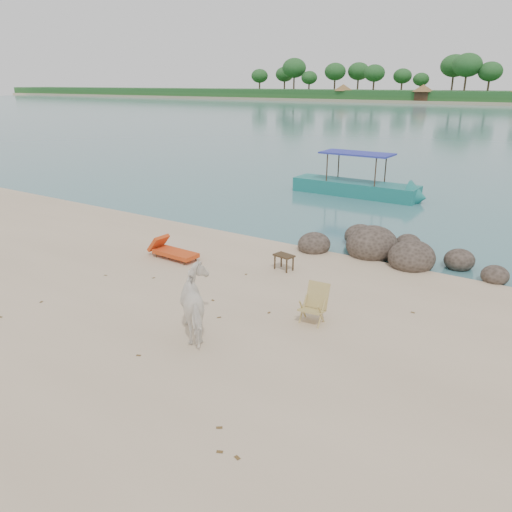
% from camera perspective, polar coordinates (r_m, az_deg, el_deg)
% --- Properties ---
extents(boulders, '(6.30, 2.93, 1.21)m').
position_cam_1_polar(boulders, '(16.26, 14.49, 0.73)').
color(boulders, '#302720').
rests_on(boulders, ground).
extents(cow, '(1.80, 1.69, 1.44)m').
position_cam_1_polar(cow, '(10.82, -6.53, -5.51)').
color(cow, white).
rests_on(cow, ground).
extents(side_table, '(0.64, 0.48, 0.46)m').
position_cam_1_polar(side_table, '(14.55, 3.21, -0.84)').
color(side_table, '#352715').
rests_on(side_table, ground).
extents(lounge_chair, '(1.87, 0.72, 0.55)m').
position_cam_1_polar(lounge_chair, '(15.62, -9.18, 0.52)').
color(lounge_chair, red).
rests_on(lounge_chair, ground).
extents(deck_chair, '(0.62, 0.67, 0.89)m').
position_cam_1_polar(deck_chair, '(11.40, 6.43, -5.69)').
color(deck_chair, tan).
rests_on(deck_chair, ground).
extents(boat_near, '(6.91, 1.58, 3.36)m').
position_cam_1_polar(boat_near, '(24.95, 11.43, 10.71)').
color(boat_near, '#1A6F6A').
rests_on(boat_near, water).
extents(dead_leaves, '(8.19, 6.44, 0.00)m').
position_cam_1_polar(dead_leaves, '(11.72, -8.29, -7.41)').
color(dead_leaves, brown).
rests_on(dead_leaves, ground).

